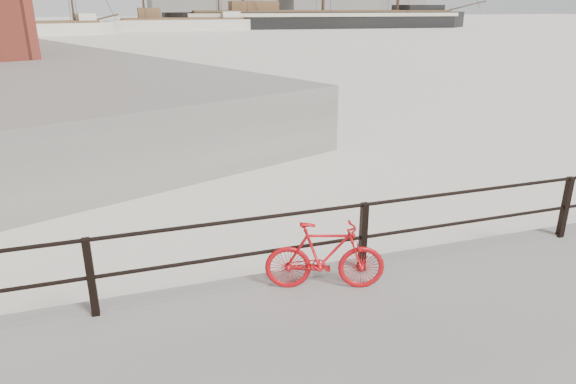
{
  "coord_description": "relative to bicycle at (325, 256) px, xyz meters",
  "views": [
    {
      "loc": [
        -6.48,
        -5.87,
        3.83
      ],
      "look_at": [
        -4.03,
        1.5,
        1.0
      ],
      "focal_mm": 32.0,
      "sensor_mm": 36.0,
      "label": 1
    }
  ],
  "objects": [
    {
      "name": "ground",
      "position": [
        4.18,
        0.43,
        -0.81
      ],
      "size": [
        400.0,
        400.0,
        0.0
      ],
      "primitive_type": "plane",
      "color": "white",
      "rests_on": "ground"
    },
    {
      "name": "guardrail",
      "position": [
        4.18,
        0.28,
        0.04
      ],
      "size": [
        28.0,
        0.1,
        1.0
      ],
      "primitive_type": null,
      "color": "black",
      "rests_on": "promenade"
    },
    {
      "name": "bicycle",
      "position": [
        0.0,
        0.0,
        0.0
      ],
      "size": [
        1.53,
        0.7,
        0.93
      ],
      "primitive_type": "imported",
      "rotation": [
        0.0,
        0.0,
        -0.32
      ],
      "color": "red",
      "rests_on": "promenade"
    },
    {
      "name": "barque_black",
      "position": [
        34.04,
        84.31,
        -0.81
      ],
      "size": [
        64.29,
        26.18,
        35.28
      ],
      "primitive_type": null,
      "rotation": [
        0.0,
        0.0,
        -0.09
      ],
      "color": "black",
      "rests_on": "ground"
    },
    {
      "name": "schooner_mid",
      "position": [
        9.03,
        82.31,
        -0.81
      ],
      "size": [
        26.16,
        11.22,
        19.02
      ],
      "primitive_type": null,
      "rotation": [
        0.0,
        0.0,
        0.01
      ],
      "color": "beige",
      "rests_on": "ground"
    },
    {
      "name": "schooner_left",
      "position": [
        -11.5,
        73.86,
        -0.81
      ],
      "size": [
        23.3,
        15.46,
        16.55
      ],
      "primitive_type": null,
      "rotation": [
        0.0,
        0.0,
        0.29
      ],
      "color": "silver",
      "rests_on": "ground"
    }
  ]
}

